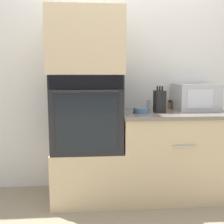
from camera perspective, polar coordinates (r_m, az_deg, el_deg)
ground_plane at (r=2.58m, az=2.86°, el=-20.64°), size 12.00×12.00×0.00m
wall_back at (r=2.88m, az=1.44°, el=8.33°), size 8.00×0.05×2.50m
oven_cabinet_base at (r=2.73m, az=-5.23°, el=-12.98°), size 0.68×0.60×0.52m
wall_oven at (r=2.56m, az=-5.42°, el=0.03°), size 0.66×0.64×0.72m
oven_cabinet_upper at (r=2.56m, az=-5.62°, el=14.60°), size 0.68×0.60×0.58m
counter_unit at (r=2.79m, az=13.14°, el=-8.81°), size 1.08×0.63×0.87m
microwave at (r=2.87m, az=17.72°, el=3.10°), size 0.42×0.36×0.27m
knife_block at (r=2.62m, az=10.30°, el=2.31°), size 0.10×0.14×0.26m
bowl at (r=2.56m, az=6.35°, el=0.35°), size 0.15×0.15×0.05m
condiment_jar_near at (r=2.87m, az=8.05°, el=1.63°), size 0.05×0.05×0.10m
condiment_jar_mid at (r=2.92m, az=12.50°, el=1.59°), size 0.04×0.04×0.09m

